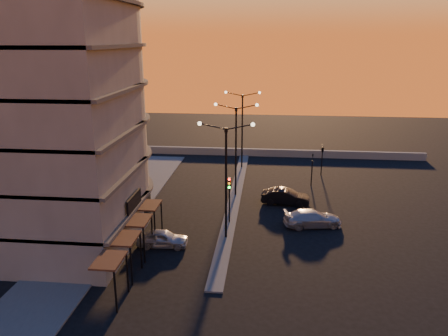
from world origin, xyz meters
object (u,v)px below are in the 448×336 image
car_hatchback (162,238)px  traffic_light_main (229,192)px  car_wagon (313,218)px  car_sedan (285,197)px  streetlamp_mid (236,143)px

car_hatchback → traffic_light_main: bearing=-46.8°
traffic_light_main → car_wagon: traffic_light_main is taller
car_wagon → traffic_light_main: bearing=80.7°
car_sedan → car_wagon: car_sedan is taller
traffic_light_main → car_wagon: (7.17, 0.23, -2.17)m
streetlamp_mid → car_wagon: (7.17, -6.90, -4.87)m
traffic_light_main → car_sedan: bearing=46.2°
car_hatchback → car_wagon: 12.93m
streetlamp_mid → traffic_light_main: streetlamp_mid is taller
traffic_light_main → car_wagon: size_ratio=0.86×
traffic_light_main → car_hatchback: bearing=-134.6°
streetlamp_mid → car_wagon: size_ratio=1.92×
traffic_light_main → car_hatchback: size_ratio=1.08×
streetlamp_mid → traffic_light_main: size_ratio=2.24×
car_hatchback → car_sedan: bearing=-46.4°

